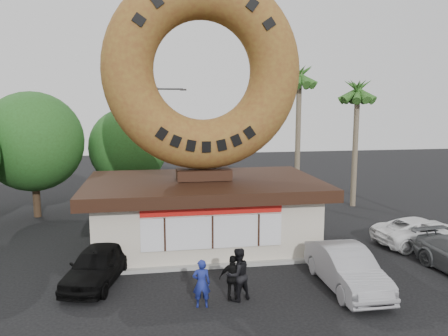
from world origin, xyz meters
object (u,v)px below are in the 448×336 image
giant_donut (203,71)px  street_lamp (160,139)px  person_left (201,283)px  person_center (238,274)px  car_silver (346,268)px  car_black (97,265)px  donut_shop (204,210)px  car_white (422,232)px  person_right (233,278)px

giant_donut → street_lamp: size_ratio=1.16×
person_left → person_center: bearing=-163.8°
person_left → car_silver: (5.59, 0.68, -0.07)m
person_center → car_black: person_center is taller
street_lamp → car_black: size_ratio=1.88×
donut_shop → car_black: (-4.67, -3.90, -1.04)m
donut_shop → giant_donut: (0.00, 0.02, 6.69)m
car_white → person_center: bearing=107.5°
car_black → car_silver: 9.59m
donut_shop → street_lamp: size_ratio=1.40×
giant_donut → car_white: giant_donut is taller
donut_shop → person_center: (0.45, -6.29, -0.81)m
person_center → car_black: size_ratio=0.45×
person_right → car_white: (10.33, 4.50, -0.16)m
street_lamp → car_white: bearing=-43.5°
donut_shop → giant_donut: giant_donut is taller
donut_shop → person_center: bearing=-85.9°
giant_donut → person_left: (-0.88, -6.62, -7.61)m
car_silver → donut_shop: bearing=128.3°
street_lamp → car_silver: size_ratio=1.68×
donut_shop → car_black: size_ratio=2.63×
person_center → person_right: 0.22m
street_lamp → person_right: 16.87m
person_center → person_right: size_ratio=1.15×
car_black → person_center: bearing=-10.9°
person_left → giant_donut: bearing=-94.6°
donut_shop → person_left: bearing=-97.6°
street_lamp → car_black: bearing=-101.4°
donut_shop → car_silver: donut_shop is taller
donut_shop → car_black: donut_shop is taller
car_black → car_white: (15.27, 2.09, -0.05)m
person_center → donut_shop: bearing=-110.4°
person_center → car_white: size_ratio=0.40×
giant_donut → car_silver: 10.79m
car_black → person_left: bearing=-21.3°
car_white → car_black: bearing=91.5°
person_center → car_black: 5.65m
car_silver → car_white: size_ratio=0.98×
car_black → car_silver: car_silver is taller
donut_shop → car_silver: 7.64m
car_black → car_white: car_black is taller
person_right → car_silver: bearing=-157.5°
donut_shop → person_right: 6.39m
car_black → car_white: 15.42m
street_lamp → person_right: (2.13, -16.33, -3.65)m
person_right → car_black: 5.50m
street_lamp → person_center: street_lamp is taller
person_right → car_white: person_right is taller
street_lamp → person_right: street_lamp is taller
giant_donut → car_silver: (4.71, -5.95, -7.68)m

